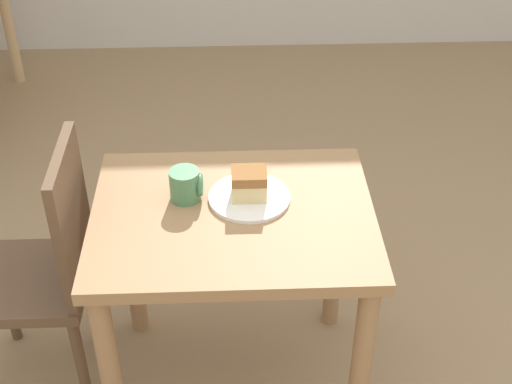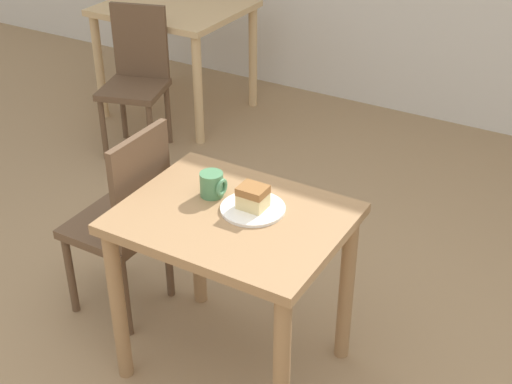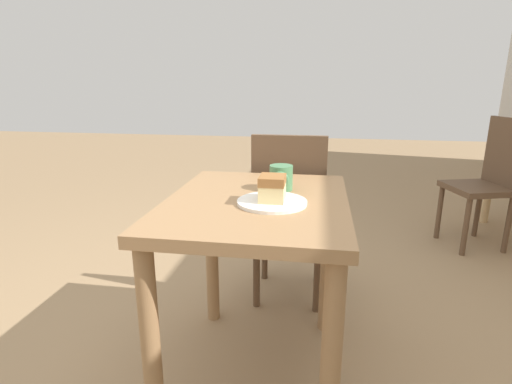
# 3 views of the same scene
# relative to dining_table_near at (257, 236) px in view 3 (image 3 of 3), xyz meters

# --- Properties ---
(ground_plane) EXTENTS (14.00, 14.00, 0.00)m
(ground_plane) POSITION_rel_dining_table_near_xyz_m (0.09, -0.27, -0.60)
(ground_plane) COLOR #997A56
(dining_table_near) EXTENTS (0.81, 0.64, 0.74)m
(dining_table_near) POSITION_rel_dining_table_near_xyz_m (0.00, 0.00, 0.00)
(dining_table_near) COLOR #9E754C
(dining_table_near) RESTS_ON ground_plane
(chair_near_window) EXTENTS (0.37, 0.37, 0.90)m
(chair_near_window) POSITION_rel_dining_table_near_xyz_m (-0.59, 0.07, -0.12)
(chair_near_window) COLOR brown
(chair_near_window) RESTS_ON ground_plane
(chair_far_corner) EXTENTS (0.46, 0.46, 0.90)m
(chair_far_corner) POSITION_rel_dining_table_near_xyz_m (-1.55, 1.37, -0.12)
(chair_far_corner) COLOR brown
(chair_far_corner) RESTS_ON ground_plane
(plate) EXTENTS (0.24, 0.24, 0.01)m
(plate) POSITION_rel_dining_table_near_xyz_m (0.05, 0.06, 0.15)
(plate) COLOR white
(plate) RESTS_ON dining_table_near
(cake_slice) EXTENTS (0.10, 0.09, 0.09)m
(cake_slice) POSITION_rel_dining_table_near_xyz_m (0.05, 0.06, 0.20)
(cake_slice) COLOR #E5CC89
(cake_slice) RESTS_ON plate
(coffee_mug) EXTENTS (0.10, 0.09, 0.10)m
(coffee_mug) POSITION_rel_dining_table_near_xyz_m (-0.13, 0.07, 0.19)
(coffee_mug) COLOR #4C8456
(coffee_mug) RESTS_ON dining_table_near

